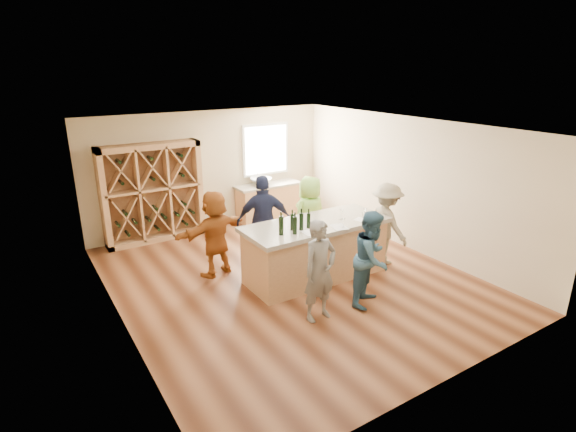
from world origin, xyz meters
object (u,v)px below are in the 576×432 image
wine_rack (153,193)px  wine_bottle_c (292,222)px  wine_bottle_b (295,225)px  tasting_counter_base (316,252)px  sink (261,181)px  person_near_right (372,258)px  wine_bottle_d (301,222)px  person_server (386,224)px  wine_bottle_e (309,221)px  wine_bottle_a (281,226)px  person_near_left (320,271)px  person_far_right (310,216)px  person_far_left (215,233)px  person_far_mid (264,221)px

wine_rack → wine_bottle_c: wine_rack is taller
wine_bottle_c → wine_bottle_b: bearing=-109.9°
tasting_counter_base → wine_bottle_c: 0.93m
sink → person_near_right: (-0.55, -4.69, -0.21)m
wine_bottle_d → person_server: size_ratio=0.19×
tasting_counter_base → wine_bottle_e: (-0.28, -0.16, 0.72)m
wine_bottle_a → person_near_left: 1.12m
tasting_counter_base → wine_bottle_c: bearing=-170.8°
person_near_right → wine_bottle_d: bearing=91.7°
person_near_left → person_far_right: 2.59m
wine_bottle_a → wine_rack: bearing=106.5°
wine_bottle_c → person_far_right: bearing=43.6°
wine_bottle_c → wine_bottle_d: (0.13, -0.08, 0.01)m
sink → person_near_left: bearing=-108.6°
tasting_counter_base → person_near_left: person_near_left is taller
sink → person_far_right: 2.44m
tasting_counter_base → person_server: person_server is taller
wine_bottle_b → wine_bottle_e: bearing=18.0°
sink → person_far_left: (-2.26, -2.29, -0.19)m
tasting_counter_base → person_near_left: 1.49m
person_near_left → person_far_left: 2.44m
wine_bottle_d → person_server: (2.01, -0.03, -0.41)m
tasting_counter_base → person_near_left: (-0.80, -1.22, 0.31)m
wine_bottle_d → person_near_left: person_near_left is taller
sink → wine_bottle_b: size_ratio=1.76×
wine_bottle_b → person_far_left: 1.69m
sink → person_far_left: 3.22m
person_near_right → person_near_left: bearing=147.7°
person_far_mid → person_far_right: (1.08, -0.01, -0.08)m
wine_bottle_c → person_server: person_server is taller
wine_bottle_a → wine_bottle_e: 0.58m
wine_rack → tasting_counter_base: wine_rack is taller
sink → person_far_right: bearing=-94.7°
person_near_left → wine_bottle_c: bearing=74.6°
wine_bottle_a → person_far_left: 1.51m
wine_bottle_a → wine_bottle_d: (0.41, 0.01, -0.01)m
wine_bottle_b → person_near_right: person_near_right is taller
wine_bottle_b → wine_bottle_d: 0.22m
person_near_right → person_far_right: person_far_right is taller
wine_rack → wine_bottle_d: bearing=-67.7°
tasting_counter_base → person_far_right: size_ratio=1.56×
wine_bottle_e → person_near_left: (-0.52, -1.06, -0.40)m
person_near_left → person_near_right: 1.01m
wine_rack → wine_bottle_d: wine_rack is taller
tasting_counter_base → person_near_right: size_ratio=1.62×
wine_bottle_a → person_near_left: bearing=-86.9°
sink → person_far_mid: person_far_mid is taller
wine_rack → tasting_counter_base: bearing=-60.8°
sink → wine_bottle_e: (-1.03, -3.57, 0.20)m
wine_bottle_a → person_near_left: size_ratio=0.20×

